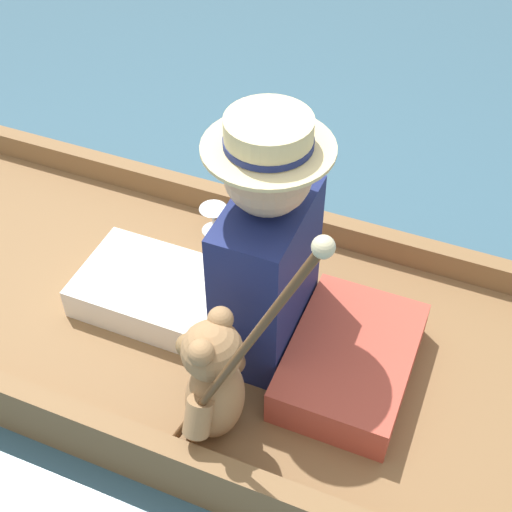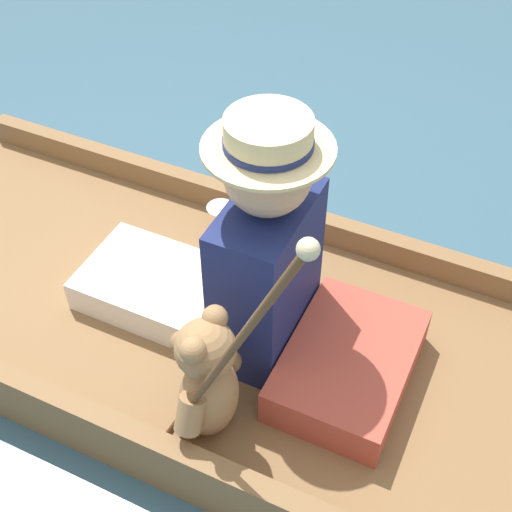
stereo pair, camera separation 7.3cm
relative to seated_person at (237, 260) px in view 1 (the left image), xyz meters
The scene contains 7 objects.
ground_plane 0.44m from the seated_person, 87.60° to the left, with size 16.00×16.00×0.00m, color #385B70.
punt_boat 0.37m from the seated_person, 87.60° to the left, with size 1.06×2.51×0.21m.
seat_cushion 0.44m from the seated_person, 94.91° to the right, with size 0.49×0.34×0.13m.
seated_person is the anchor object (origin of this frame).
teddy_bear 0.36m from the seated_person, 167.05° to the right, with size 0.30×0.18×0.43m.
wine_glass 0.52m from the seated_person, 34.20° to the left, with size 0.10×0.10×0.11m.
walking_cane 0.52m from the seated_person, 153.75° to the right, with size 0.04×0.40×0.90m.
Camera 1 is at (-1.30, -0.69, 1.85)m, focal length 50.00 mm.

